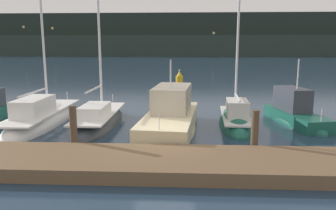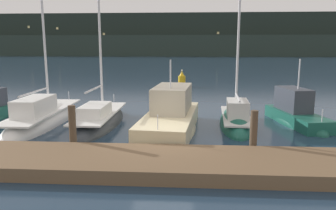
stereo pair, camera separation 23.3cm
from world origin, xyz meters
name	(u,v)px [view 1 (the left image)]	position (x,y,z in m)	size (l,w,h in m)	color
ground_plane	(164,148)	(0.00, 0.00, 0.00)	(400.00, 400.00, 0.00)	#1E3347
dock	(160,163)	(0.00, -2.26, 0.23)	(27.06, 2.80, 0.45)	brown
mooring_pile_1	(74,129)	(-3.47, -0.61, 0.92)	(0.28, 0.28, 1.83)	#4C3D2D
mooring_pile_2	(255,133)	(3.47, -0.61, 0.87)	(0.28, 0.28, 1.73)	#4C3D2D
sailboat_berth_2	(43,121)	(-6.69, 3.85, 0.14)	(2.23, 8.48, 12.10)	white
sailboat_berth_3	(99,122)	(-3.62, 3.74, 0.12)	(1.94, 7.01, 10.93)	#2D3338
motorboat_berth_4	(171,123)	(0.14, 2.78, 0.38)	(3.10, 7.51, 4.04)	beige
sailboat_berth_5	(235,123)	(3.46, 3.98, 0.13)	(2.02, 5.84, 9.32)	#195647
motorboat_berth_6	(295,118)	(6.69, 4.63, 0.29)	(2.59, 5.41, 4.06)	#195647
channel_buoy	(179,81)	(0.26, 19.68, 0.61)	(1.07, 1.07, 1.70)	gold
hillside_backdrop	(182,37)	(-0.30, 114.10, 7.04)	(240.00, 23.00, 15.30)	#1E2823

